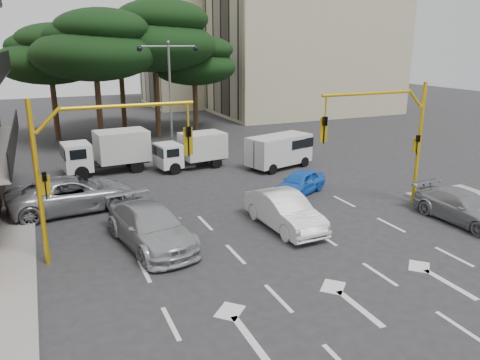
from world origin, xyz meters
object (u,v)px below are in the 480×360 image
object	(u,v)px
car_white_hatch	(284,211)
car_silver_cross_a	(73,194)
car_silver_parked	(463,207)
box_truck_a	(107,152)
van_white	(279,151)
street_lamp_center	(170,79)
car_silver_wagon	(150,226)
car_blue_compact	(300,182)
signal_mast_left	(90,156)
signal_mast_right	(391,129)
box_truck_b	(191,151)

from	to	relation	value
car_white_hatch	car_silver_cross_a	xyz separation A→B (m)	(-8.23, 5.98, 0.05)
car_silver_parked	box_truck_a	size ratio (longest dim) A/B	0.92
van_white	street_lamp_center	bearing A→B (deg)	-148.94
car_silver_wagon	car_silver_parked	world-z (taller)	car_silver_wagon
car_blue_compact	signal_mast_left	bearing A→B (deg)	-100.79
signal_mast_right	street_lamp_center	bearing A→B (deg)	115.91
box_truck_a	box_truck_b	xyz separation A→B (m)	(5.08, -1.09, -0.16)
signal_mast_left	van_white	bearing A→B (deg)	35.37
street_lamp_center	signal_mast_right	bearing A→B (deg)	-64.09
car_white_hatch	van_white	bearing A→B (deg)	60.32
street_lamp_center	car_silver_cross_a	xyz separation A→B (m)	(-7.23, -8.37, -4.60)
car_white_hatch	car_blue_compact	world-z (taller)	car_white_hatch
car_silver_cross_a	box_truck_a	size ratio (longest dim) A/B	1.14
street_lamp_center	box_truck_b	distance (m)	5.32
car_silver_cross_a	car_silver_parked	world-z (taller)	car_silver_cross_a
street_lamp_center	car_blue_compact	distance (m)	12.19
signal_mast_left	car_silver_cross_a	world-z (taller)	signal_mast_left
signal_mast_right	van_white	world-z (taller)	signal_mast_right
car_silver_cross_a	box_truck_b	xyz separation A→B (m)	(7.63, 5.28, 0.29)
box_truck_a	box_truck_b	bearing A→B (deg)	-107.07
car_silver_wagon	van_white	size ratio (longest dim) A/B	1.28
box_truck_a	car_blue_compact	bearing A→B (deg)	-138.86
car_silver_wagon	box_truck_a	xyz separation A→B (m)	(0.06, 11.85, 0.48)
car_silver_wagon	car_silver_parked	distance (m)	13.80
car_silver_parked	signal_mast_right	bearing A→B (deg)	120.65
car_white_hatch	car_blue_compact	distance (m)	4.98
signal_mast_right	car_white_hatch	xyz separation A→B (m)	(-5.80, -0.34, -3.11)
street_lamp_center	car_white_hatch	world-z (taller)	street_lamp_center
box_truck_a	signal_mast_right	bearing A→B (deg)	-141.23
car_silver_wagon	signal_mast_right	bearing A→B (deg)	-10.31
signal_mast_left	car_silver_wagon	bearing A→B (deg)	4.39
signal_mast_right	signal_mast_left	size ratio (longest dim) A/B	1.00
car_silver_wagon	van_white	world-z (taller)	van_white
car_silver_wagon	box_truck_b	size ratio (longest dim) A/B	1.21
car_blue_compact	van_white	bearing A→B (deg)	134.80
van_white	box_truck_a	size ratio (longest dim) A/B	0.82
car_silver_parked	car_white_hatch	bearing A→B (deg)	159.18
car_white_hatch	car_silver_wagon	xyz separation A→B (m)	(-5.75, 0.50, 0.02)
car_white_hatch	car_silver_wagon	distance (m)	5.77
street_lamp_center	car_white_hatch	size ratio (longest dim) A/B	1.66
street_lamp_center	car_silver_wagon	world-z (taller)	street_lamp_center
car_silver_cross_a	box_truck_a	bearing A→B (deg)	-27.92
car_blue_compact	car_silver_parked	size ratio (longest dim) A/B	0.76
car_silver_wagon	car_silver_cross_a	size ratio (longest dim) A/B	0.93
car_white_hatch	box_truck_a	size ratio (longest dim) A/B	0.90
signal_mast_right	car_silver_parked	distance (m)	4.74
signal_mast_left	car_silver_wagon	world-z (taller)	signal_mast_left
car_blue_compact	car_silver_wagon	xyz separation A→B (m)	(-8.83, -3.42, 0.18)
car_white_hatch	box_truck_a	distance (m)	13.60
car_blue_compact	box_truck_a	bearing A→B (deg)	-162.86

